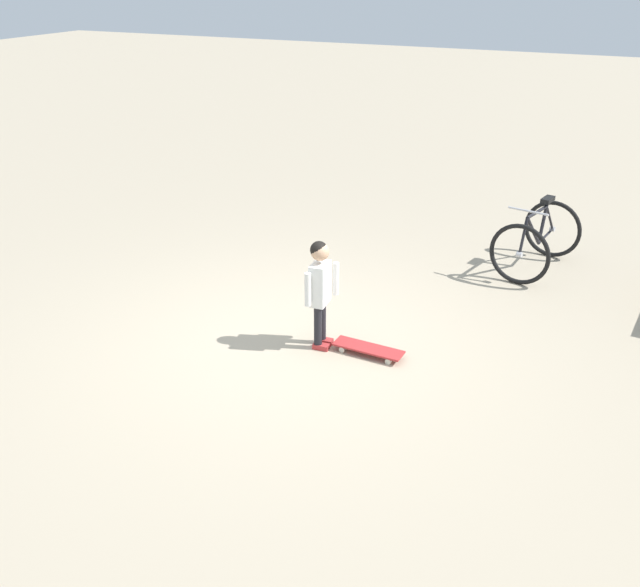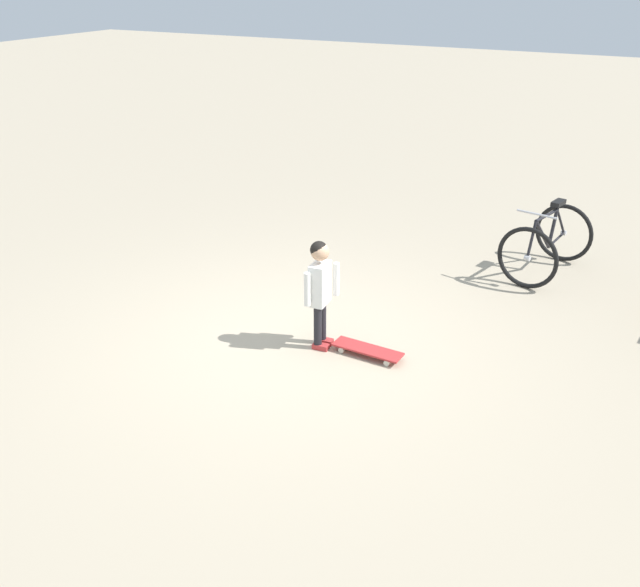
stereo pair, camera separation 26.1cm
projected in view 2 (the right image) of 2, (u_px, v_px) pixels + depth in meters
The scene contains 4 objects.
ground_plane at pixel (287, 341), 6.75m from camera, with size 50.00×50.00×0.00m, color tan.
child_person at pixel (320, 283), 6.39m from camera, with size 0.38×0.21×1.06m.
skateboard at pixel (368, 350), 6.48m from camera, with size 0.22×0.67×0.07m.
bicycle_near at pixel (547, 243), 8.05m from camera, with size 1.20×0.92×0.85m.
Camera 2 is at (-5.09, -2.98, 3.32)m, focal length 39.32 mm.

